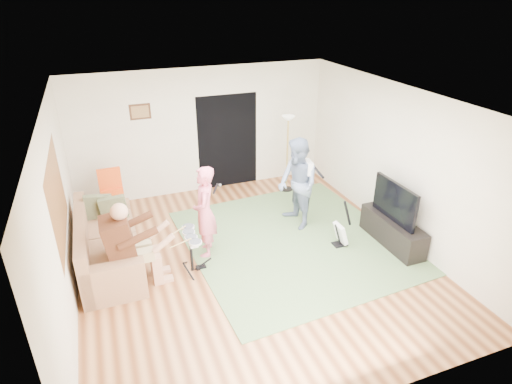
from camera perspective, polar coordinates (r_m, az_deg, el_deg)
floor at (r=7.31m, az=-0.62°, el=-8.94°), size 6.00×6.00×0.00m
walls at (r=6.63m, az=-0.68°, el=0.69°), size 5.50×6.00×2.70m
ceiling at (r=6.18m, az=-0.74°, el=12.10°), size 6.00×6.00×0.00m
window_blinds at (r=6.43m, az=-24.96°, el=-0.75°), size 0.00×2.05×2.05m
doorway at (r=9.54m, az=-3.80°, el=6.71°), size 2.10×0.00×2.10m
picture_frame at (r=8.95m, az=-15.20°, el=10.29°), size 0.42×0.03×0.32m
area_rug at (r=7.80m, az=4.88°, el=-6.46°), size 3.81×4.05×0.02m
sofa at (r=7.43m, az=-19.63°, el=-7.26°), size 0.91×2.21×0.89m
drummer at (r=6.75m, az=-15.99°, el=-7.80°), size 0.91×0.51×1.39m
drum_kit at (r=6.95m, az=-8.61°, el=-8.21°), size 0.38×0.68×0.70m
singer at (r=7.11m, az=-6.85°, el=-2.67°), size 0.53×0.66×1.59m
microphone at (r=6.97m, az=-5.43°, el=0.44°), size 0.06×0.06×0.24m
guitarist at (r=7.91m, az=5.57°, el=1.05°), size 0.71×0.88×1.73m
guitar_held at (r=7.88m, az=6.97°, el=3.32°), size 0.21×0.61×0.26m
guitar_spare at (r=7.68m, az=11.26°, el=-5.40°), size 0.32×0.28×0.87m
torchiere_lamp at (r=9.25m, az=4.25°, el=6.88°), size 0.31×0.31×1.71m
dining_chair at (r=8.66m, az=-18.39°, el=-1.55°), size 0.46×0.48×1.06m
tv_cabinet at (r=7.95m, az=17.72°, el=-5.03°), size 0.40×1.40×0.50m
television at (r=7.65m, az=18.02°, el=-1.23°), size 0.06×1.07×0.68m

